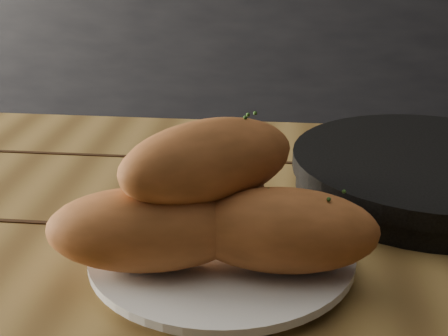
# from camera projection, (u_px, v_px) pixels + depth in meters

# --- Properties ---
(counter) EXTENTS (2.80, 0.60, 0.90)m
(counter) POSITION_uv_depth(u_px,v_px,m) (146.00, 62.00, 2.73)
(counter) COLOR black
(counter) RESTS_ON ground
(plate) EXTENTS (0.24, 0.24, 0.02)m
(plate) POSITION_uv_depth(u_px,v_px,m) (222.00, 256.00, 0.58)
(plate) COLOR silver
(plate) RESTS_ON table
(bread_rolls) EXTENTS (0.29, 0.24, 0.12)m
(bread_rolls) POSITION_uv_depth(u_px,v_px,m) (214.00, 201.00, 0.55)
(bread_rolls) COLOR #B76532
(bread_rolls) RESTS_ON plate
(skillet) EXTENTS (0.45, 0.32, 0.05)m
(skillet) POSITION_uv_depth(u_px,v_px,m) (430.00, 172.00, 0.73)
(skillet) COLOR black
(skillet) RESTS_ON table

